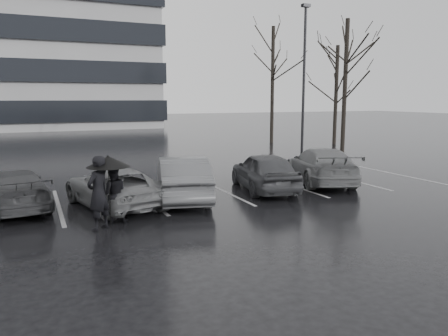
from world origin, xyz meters
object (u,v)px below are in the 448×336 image
Objects in this scene: tree_north at (272,85)px; car_west_b at (114,187)px; car_west_a at (183,178)px; tree_east at (345,87)px; pedestrian_right at (113,194)px; tree_ne at (336,96)px; car_east at (321,165)px; pedestrian_left at (98,193)px; car_main at (264,171)px; car_west_c at (15,190)px; lamp_post at (304,91)px.

car_west_b is at bearing -133.50° from tree_north.
tree_east is at bearing -134.69° from car_west_a.
tree_ne is (18.25, 14.03, 2.71)m from pedestrian_right.
pedestrian_right is (-2.57, -1.84, 0.07)m from car_west_a.
tree_ne reaches higher than car_west_b.
pedestrian_left reaches higher than car_east.
tree_east reaches higher than car_west_a.
tree_north is at bearing -171.18° from pedestrian_left.
car_west_a is 1.02× the size of car_west_b.
car_west_b is at bearing 12.87° from car_main.
tree_east reaches higher than tree_ne.
pedestrian_right reaches higher than car_west_b.
car_west_c is at bearing 3.57° from car_west_a.
tree_ne is (2.50, 4.00, -0.50)m from tree_east.
tree_ne is at bearing -40.60° from tree_north.
car_main reaches higher than car_east.
car_west_b is 0.53× the size of lamp_post.
car_east is at bearing 169.81° from car_west_c.
lamp_post is at bearing -138.99° from tree_ne.
car_main is 0.58× the size of tree_ne.
car_west_c is at bearing -140.19° from tree_north.
car_east is 0.60× the size of tree_east.
car_main is 17.52m from tree_ne.
car_west_c is 2.17× the size of pedestrian_left.
tree_north is at bearing 69.84° from lamp_post.
pedestrian_left reaches higher than car_west_a.
lamp_post is at bearing -156.22° from tree_east.
tree_ne reaches higher than car_east.
car_west_c is at bearing 18.21° from car_east.
tree_east is (13.18, 8.19, 3.28)m from car_west_a.
car_west_c is 19.89m from tree_east.
pedestrian_right is 14.39m from lamp_post.
car_west_c is 0.86× the size of car_east.
pedestrian_right reaches higher than car_main.
car_west_a is 11.33m from lamp_post.
car_west_b is at bearing 23.61° from car_east.
car_west_b is 1.04× the size of car_west_c.
car_west_a is 2.30× the size of pedestrian_left.
pedestrian_left is at bearing 113.76° from car_west_c.
tree_north is at bearing -148.83° from car_west_c.
tree_north reaches higher than lamp_post.
tree_north is at bearing -93.33° from car_east.
car_west_a is at bearing -128.71° from tree_north.
car_west_c is (-2.79, 0.84, 0.00)m from car_west_b.
pedestrian_right is (0.43, 0.44, -0.16)m from pedestrian_left.
car_west_b is 0.90× the size of car_east.
tree_ne is (17.90, 12.17, 2.90)m from car_west_b.
car_west_a is at bearing -144.69° from lamp_post.
pedestrian_right is 0.19× the size of lamp_post.
car_east reaches higher than car_west_c.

